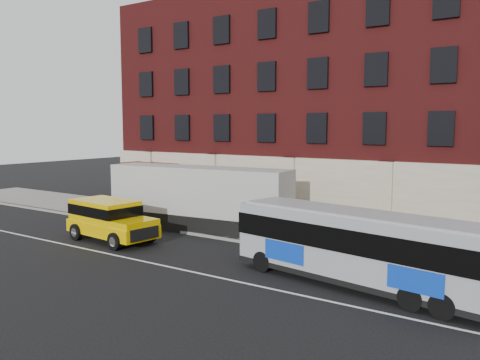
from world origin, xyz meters
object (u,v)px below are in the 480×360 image
Objects in this scene: city_bus at (361,246)px; yellow_suv at (109,218)px; sign_pole at (125,200)px; shipping_container at (198,199)px.

yellow_suv is (-13.90, -0.10, -0.37)m from city_bus.
city_bus is at bearing -12.20° from sign_pole.
city_bus is 1.89× the size of yellow_suv.
city_bus reaches higher than yellow_suv.
city_bus reaches higher than sign_pole.
city_bus is 12.40m from shipping_container.
sign_pole is 0.44× the size of yellow_suv.
city_bus is 13.90m from yellow_suv.
yellow_suv is (2.78, -3.71, -0.22)m from sign_pole.
shipping_container reaches higher than sign_pole.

